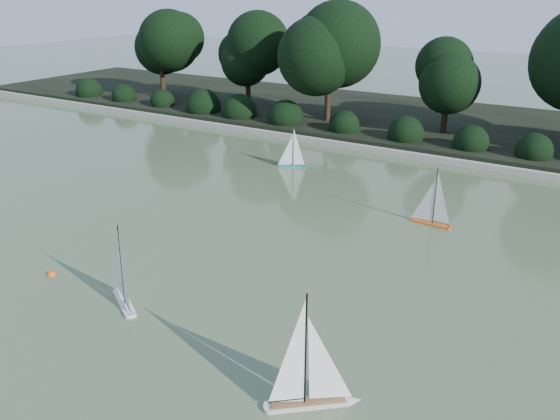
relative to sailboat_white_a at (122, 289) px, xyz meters
name	(u,v)px	position (x,y,z in m)	size (l,w,h in m)	color
ground	(201,279)	(0.61, 1.23, -0.23)	(80.00, 80.00, 0.00)	#435533
pond_coping	(387,151)	(0.61, 10.23, -0.14)	(40.00, 0.35, 0.18)	gray
far_bank	(427,123)	(0.61, 14.23, -0.08)	(40.00, 8.00, 0.30)	black
tree_line	(459,59)	(1.84, 12.66, 2.41)	(26.31, 3.93, 4.39)	black
shrub_hedge	(398,133)	(0.61, 11.13, 0.22)	(29.10, 1.10, 1.10)	black
sailboat_white_a	(122,289)	(0.00, 0.00, 0.00)	(1.00, 0.67, 1.48)	silver
sailboat_white_b	(316,387)	(3.76, -0.48, 0.03)	(1.04, 0.89, 1.67)	beige
sailboat_orange	(428,214)	(3.26, 5.63, -0.01)	(1.01, 0.22, 1.38)	#D55615
sailboat_teal	(290,160)	(-1.27, 7.55, -0.04)	(0.88, 0.45, 1.24)	teal
race_buoy	(52,275)	(-1.73, -0.03, -0.23)	(0.16, 0.16, 0.16)	#F1530C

